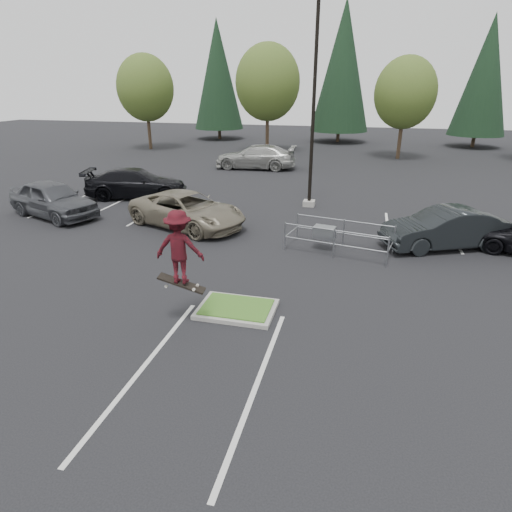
% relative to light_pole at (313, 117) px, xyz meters
% --- Properties ---
extents(ground, '(120.00, 120.00, 0.00)m').
position_rel_light_pole_xyz_m(ground, '(-0.50, -12.00, -4.56)').
color(ground, black).
rests_on(ground, ground).
extents(grass_median, '(2.20, 1.60, 0.16)m').
position_rel_light_pole_xyz_m(grass_median, '(-0.50, -12.00, -4.48)').
color(grass_median, '#A19D96').
rests_on(grass_median, ground).
extents(stall_lines, '(22.62, 17.60, 0.01)m').
position_rel_light_pole_xyz_m(stall_lines, '(-1.85, -5.98, -4.56)').
color(stall_lines, silver).
rests_on(stall_lines, ground).
extents(light_pole, '(0.70, 0.60, 10.12)m').
position_rel_light_pole_xyz_m(light_pole, '(0.00, 0.00, 0.00)').
color(light_pole, '#A19D96').
rests_on(light_pole, ground).
extents(decid_a, '(5.44, 5.44, 8.91)m').
position_rel_light_pole_xyz_m(decid_a, '(-18.51, 18.03, 1.02)').
color(decid_a, '#38281C').
rests_on(decid_a, ground).
extents(decid_b, '(5.89, 5.89, 9.64)m').
position_rel_light_pole_xyz_m(decid_b, '(-6.51, 18.53, 1.48)').
color(decid_b, '#38281C').
rests_on(decid_b, ground).
extents(decid_c, '(5.12, 5.12, 8.38)m').
position_rel_light_pole_xyz_m(decid_c, '(5.49, 17.83, 0.69)').
color(decid_c, '#38281C').
rests_on(decid_c, ground).
extents(conif_a, '(5.72, 5.72, 13.00)m').
position_rel_light_pole_xyz_m(conif_a, '(-14.50, 28.00, 2.54)').
color(conif_a, '#38281C').
rests_on(conif_a, ground).
extents(conif_b, '(6.38, 6.38, 14.50)m').
position_rel_light_pole_xyz_m(conif_b, '(-0.50, 28.50, 3.29)').
color(conif_b, '#38281C').
rests_on(conif_b, ground).
extents(conif_c, '(5.50, 5.50, 12.50)m').
position_rel_light_pole_xyz_m(conif_c, '(13.50, 27.50, 2.29)').
color(conif_c, '#38281C').
rests_on(conif_c, ground).
extents(cart_corral, '(4.19, 2.19, 1.13)m').
position_rel_light_pole_xyz_m(cart_corral, '(1.56, -6.40, -3.85)').
color(cart_corral, gray).
rests_on(cart_corral, ground).
extents(skateboarder, '(1.33, 0.85, 2.21)m').
position_rel_light_pole_xyz_m(skateboarder, '(-1.70, -13.00, -2.34)').
color(skateboarder, black).
rests_on(skateboarder, ground).
extents(car_l_tan, '(6.23, 4.52, 1.57)m').
position_rel_light_pole_xyz_m(car_l_tan, '(-5.00, -4.87, -3.77)').
color(car_l_tan, gray).
rests_on(car_l_tan, ground).
extents(car_l_black, '(6.12, 3.84, 1.65)m').
position_rel_light_pole_xyz_m(car_l_black, '(-10.00, -0.50, -3.73)').
color(car_l_black, black).
rests_on(car_l_black, ground).
extents(car_l_grey, '(5.55, 3.72, 1.75)m').
position_rel_light_pole_xyz_m(car_l_grey, '(-12.00, -5.00, -3.68)').
color(car_l_grey, '#45464C').
rests_on(car_l_grey, ground).
extents(car_r_charc, '(5.10, 3.50, 1.59)m').
position_rel_light_pole_xyz_m(car_r_charc, '(6.00, -5.00, -3.76)').
color(car_r_charc, black).
rests_on(car_r_charc, ground).
extents(car_far_silver, '(6.30, 2.84, 1.79)m').
position_rel_light_pole_xyz_m(car_far_silver, '(-5.50, 10.00, -3.66)').
color(car_far_silver, '#A7A7A2').
rests_on(car_far_silver, ground).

